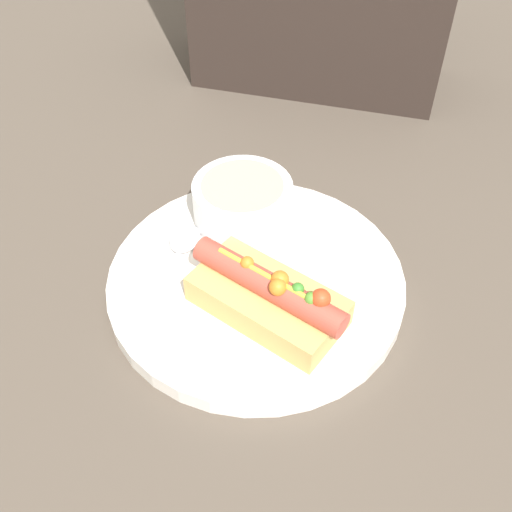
{
  "coord_description": "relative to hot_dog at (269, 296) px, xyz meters",
  "views": [
    {
      "loc": [
        0.1,
        -0.38,
        0.45
      ],
      "look_at": [
        0.0,
        0.0,
        0.05
      ],
      "focal_mm": 42.0,
      "sensor_mm": 36.0,
      "label": 1
    }
  ],
  "objects": [
    {
      "name": "soup_bowl",
      "position": [
        -0.06,
        0.12,
        0.0
      ],
      "size": [
        0.1,
        0.1,
        0.05
      ],
      "color": "white",
      "rests_on": "dinner_plate"
    },
    {
      "name": "spoon",
      "position": [
        -0.11,
        0.05,
        -0.02
      ],
      "size": [
        0.03,
        0.17,
        0.01
      ],
      "rotation": [
        0.0,
        0.0,
        1.62
      ],
      "color": "#B7B7BC",
      "rests_on": "dinner_plate"
    },
    {
      "name": "hot_dog",
      "position": [
        0.0,
        0.0,
        0.0
      ],
      "size": [
        0.16,
        0.12,
        0.06
      ],
      "rotation": [
        0.0,
        0.0,
        -0.38
      ],
      "color": "tan",
      "rests_on": "dinner_plate"
    },
    {
      "name": "ground_plane",
      "position": [
        -0.02,
        0.04,
        -0.04
      ],
      "size": [
        4.0,
        4.0,
        0.0
      ],
      "primitive_type": "plane",
      "color": "#4C4238"
    },
    {
      "name": "dinner_plate",
      "position": [
        -0.02,
        0.04,
        -0.03
      ],
      "size": [
        0.29,
        0.29,
        0.02
      ],
      "color": "white",
      "rests_on": "ground_plane"
    }
  ]
}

